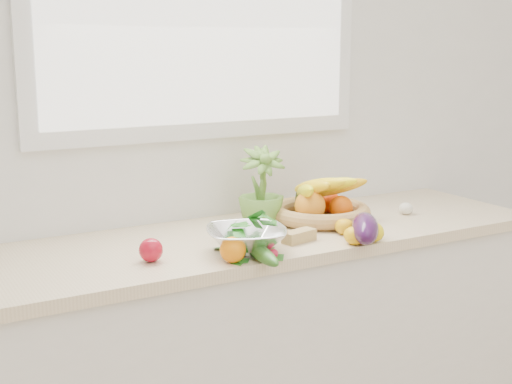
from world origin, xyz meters
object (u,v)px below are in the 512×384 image
apple (151,250)px  eggplant (365,228)px  potted_herb (261,189)px  fruit_basket (319,206)px  cucumber (260,253)px  colander_with_spinach (246,233)px

apple → eggplant: bearing=-11.9°
potted_herb → fruit_basket: bearing=-19.2°
cucumber → potted_herb: potted_herb is taller
apple → potted_herb: (0.52, 0.24, 0.09)m
eggplant → fruit_basket: 0.32m
eggplant → fruit_basket: bearing=83.4°
potted_herb → fruit_basket: 0.23m
cucumber → potted_herb: size_ratio=0.85×
apple → colander_with_spinach: 0.30m
eggplant → colander_with_spinach: size_ratio=0.74×
eggplant → potted_herb: 0.43m
eggplant → colander_with_spinach: colander_with_spinach is taller
apple → cucumber: 0.33m
cucumber → fruit_basket: size_ratio=0.56×
eggplant → colander_with_spinach: (-0.40, 0.08, 0.02)m
cucumber → eggplant: bearing=0.7°
colander_with_spinach → eggplant: bearing=-11.7°
apple → cucumber: apple is taller
apple → fruit_basket: 0.75m
fruit_basket → colander_with_spinach: bearing=-151.8°
eggplant → potted_herb: size_ratio=0.78×
apple → potted_herb: potted_herb is taller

